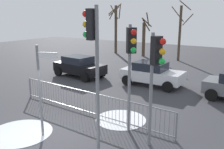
% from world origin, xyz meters
% --- Properties ---
extents(ground_plane, '(60.00, 60.00, 0.00)m').
position_xyz_m(ground_plane, '(0.00, 0.00, 0.00)').
color(ground_plane, '#38383D').
extents(traffic_light_foreground_left, '(0.54, 0.38, 3.83)m').
position_xyz_m(traffic_light_foreground_left, '(3.56, 1.28, 2.81)').
color(traffic_light_foreground_left, slate).
rests_on(traffic_light_foreground_left, ground).
extents(traffic_light_rear_left, '(0.57, 0.33, 4.64)m').
position_xyz_m(traffic_light_rear_left, '(2.12, -0.02, 3.40)').
color(traffic_light_rear_left, slate).
rests_on(traffic_light_rear_left, ground).
extents(traffic_light_rear_right, '(0.47, 0.46, 4.04)m').
position_xyz_m(traffic_light_rear_right, '(2.40, 1.81, 2.96)').
color(traffic_light_rear_right, slate).
rests_on(traffic_light_rear_right, ground).
extents(direction_sign_post, '(0.75, 0.33, 3.36)m').
position_xyz_m(direction_sign_post, '(-0.10, -0.17, 1.87)').
color(direction_sign_post, slate).
rests_on(direction_sign_post, ground).
extents(pedestrian_guard_railing, '(8.28, 0.49, 1.07)m').
position_xyz_m(pedestrian_guard_railing, '(-0.01, 2.31, 0.55)').
color(pedestrian_guard_railing, slate).
rests_on(pedestrian_guard_railing, ground).
extents(car_black_mid, '(3.95, 2.24, 1.47)m').
position_xyz_m(car_black_mid, '(-4.87, 7.50, 0.77)').
color(car_black_mid, black).
rests_on(car_black_mid, ground).
extents(car_white_near, '(3.80, 1.93, 1.47)m').
position_xyz_m(car_white_near, '(0.43, 8.24, 0.77)').
color(car_white_near, silver).
rests_on(car_white_near, ground).
extents(bare_tree_left, '(1.76, 1.64, 5.57)m').
position_xyz_m(bare_tree_left, '(-8.52, 18.29, 2.97)').
color(bare_tree_left, '#473828').
rests_on(bare_tree_left, ground).
extents(bare_tree_centre, '(1.02, 1.31, 4.55)m').
position_xyz_m(bare_tree_centre, '(-4.88, 18.10, 2.01)').
color(bare_tree_centre, '#473828').
rests_on(bare_tree_centre, ground).
extents(bare_tree_right, '(1.88, 2.03, 5.59)m').
position_xyz_m(bare_tree_right, '(-0.89, 17.51, 2.78)').
color(bare_tree_right, '#473828').
rests_on(bare_tree_right, ground).
extents(snow_patch_kerb, '(2.15, 2.15, 0.01)m').
position_xyz_m(snow_patch_kerb, '(1.53, 2.61, 0.01)').
color(snow_patch_kerb, white).
rests_on(snow_patch_kerb, ground).
extents(snow_patch_island, '(2.41, 2.41, 0.01)m').
position_xyz_m(snow_patch_island, '(-1.05, -0.52, 0.01)').
color(snow_patch_island, silver).
rests_on(snow_patch_island, ground).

